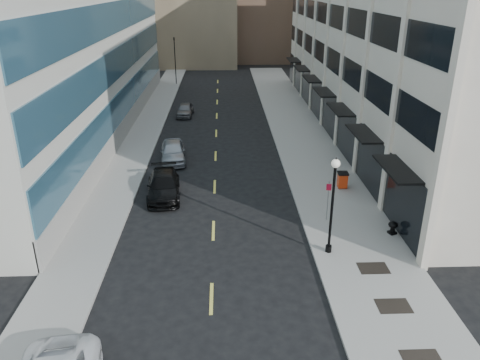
{
  "coord_description": "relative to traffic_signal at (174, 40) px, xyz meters",
  "views": [
    {
      "loc": [
        0.6,
        -14.61,
        12.56
      ],
      "look_at": [
        1.54,
        9.86,
        2.21
      ],
      "focal_mm": 35.0,
      "sensor_mm": 36.0,
      "label": 1
    }
  ],
  "objects": [
    {
      "name": "grate_mid",
      "position": [
        13.1,
        -47.0,
        -5.56
      ],
      "size": [
        1.4,
        1.0,
        0.01
      ],
      "primitive_type": "cube",
      "color": "black",
      "rests_on": "sidewalk_right"
    },
    {
      "name": "lamppost",
      "position": [
        11.29,
        -42.64,
        -2.61
      ],
      "size": [
        0.42,
        0.42,
        5.04
      ],
      "color": "black",
      "rests_on": "sidewalk_right"
    },
    {
      "name": "grate_near",
      "position": [
        13.1,
        -50.0,
        -5.56
      ],
      "size": [
        1.4,
        1.0,
        0.01
      ],
      "primitive_type": "cube",
      "color": "black",
      "rests_on": "sidewalk_right"
    },
    {
      "name": "ground",
      "position": [
        5.5,
        -48.0,
        -5.72
      ],
      "size": [
        160.0,
        160.0,
        0.0
      ],
      "primitive_type": "plane",
      "color": "black",
      "rests_on": "ground"
    },
    {
      "name": "building_left",
      "position": [
        -10.45,
        -21.0,
        4.27
      ],
      "size": [
        16.14,
        46.0,
        20.0
      ],
      "color": "beige",
      "rests_on": "ground"
    },
    {
      "name": "building_right",
      "position": [
        22.44,
        -21.01,
        3.28
      ],
      "size": [
        15.3,
        46.5,
        18.25
      ],
      "color": "beige",
      "rests_on": "ground"
    },
    {
      "name": "sidewalk_right",
      "position": [
        13.0,
        -28.0,
        -5.64
      ],
      "size": [
        5.0,
        80.0,
        0.15
      ],
      "primitive_type": "cube",
      "color": "gray",
      "rests_on": "ground"
    },
    {
      "name": "sidewalk_left",
      "position": [
        -1.0,
        -28.0,
        -5.64
      ],
      "size": [
        3.0,
        80.0,
        0.15
      ],
      "primitive_type": "cube",
      "color": "gray",
      "rests_on": "ground"
    },
    {
      "name": "sign_post",
      "position": [
        11.9,
        -39.26,
        -4.04
      ],
      "size": [
        0.28,
        0.09,
        2.36
      ],
      "rotation": [
        0.0,
        0.0,
        -0.21
      ],
      "color": "slate",
      "rests_on": "sidewalk_right"
    },
    {
      "name": "car_silver_sedan",
      "position": [
        2.3,
        -28.93,
        -4.95
      ],
      "size": [
        2.28,
        4.68,
        1.54
      ],
      "primitive_type": "imported",
      "rotation": [
        0.0,
        0.0,
        0.11
      ],
      "color": "#9C9FA5",
      "rests_on": "ground"
    },
    {
      "name": "skyline_stone",
      "position": [
        23.5,
        18.0,
        4.28
      ],
      "size": [
        10.0,
        14.0,
        20.0
      ],
      "primitive_type": "cube",
      "color": "beige",
      "rests_on": "ground"
    },
    {
      "name": "urn_planter",
      "position": [
        15.1,
        -40.95,
        -5.14
      ],
      "size": [
        0.51,
        0.51,
        0.71
      ],
      "rotation": [
        0.0,
        0.0,
        0.37
      ],
      "color": "black",
      "rests_on": "sidewalk_right"
    },
    {
      "name": "trash_bin",
      "position": [
        13.86,
        -34.81,
        -4.99
      ],
      "size": [
        0.67,
        0.75,
        1.07
      ],
      "rotation": [
        0.0,
        0.0,
        -0.03
      ],
      "color": "red",
      "rests_on": "sidewalk_right"
    },
    {
      "name": "car_black_pickup",
      "position": [
        2.3,
        -35.37,
        -5.0
      ],
      "size": [
        2.46,
        5.12,
        1.44
      ],
      "primitive_type": "imported",
      "rotation": [
        0.0,
        0.0,
        0.09
      ],
      "color": "black",
      "rests_on": "ground"
    },
    {
      "name": "traffic_signal",
      "position": [
        0.0,
        0.0,
        0.0
      ],
      "size": [
        0.66,
        0.66,
        6.98
      ],
      "color": "black",
      "rests_on": "ground"
    },
    {
      "name": "road_centerline",
      "position": [
        5.5,
        -31.0,
        -5.71
      ],
      "size": [
        0.15,
        68.2,
        0.01
      ],
      "color": "#D8CC4C",
      "rests_on": "ground"
    },
    {
      "name": "car_grey_sedan",
      "position": [
        2.3,
        -15.91,
        -5.08
      ],
      "size": [
        1.69,
        3.83,
        1.28
      ],
      "primitive_type": "imported",
      "rotation": [
        0.0,
        0.0,
        -0.05
      ],
      "color": "slate",
      "rests_on": "ground"
    },
    {
      "name": "grate_far",
      "position": [
        13.1,
        -44.2,
        -5.56
      ],
      "size": [
        1.4,
        1.0,
        0.01
      ],
      "primitive_type": "cube",
      "color": "black",
      "rests_on": "sidewalk_right"
    }
  ]
}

